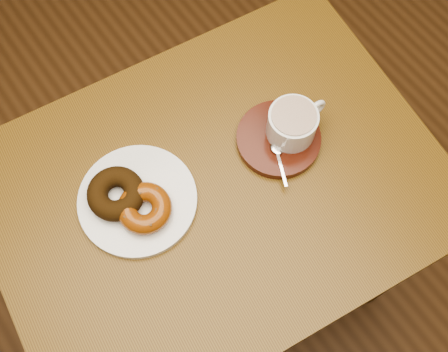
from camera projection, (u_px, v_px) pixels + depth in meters
ground at (118, 279)px, 1.82m from camera, size 6.00×6.00×0.00m
cafe_table at (216, 208)px, 1.19m from camera, size 0.93×0.75×0.81m
donut_plate at (138, 200)px, 1.06m from camera, size 0.23×0.23×0.01m
donut_cinnamon at (116, 194)px, 1.03m from camera, size 0.12×0.12×0.04m
donut_caramel at (145, 208)px, 1.02m from camera, size 0.13×0.13×0.04m
saucer at (278, 139)px, 1.10m from camera, size 0.17×0.17×0.02m
coffee_cup at (293, 123)px, 1.07m from camera, size 0.13×0.10×0.07m
teaspoon at (277, 153)px, 1.08m from camera, size 0.05×0.09×0.01m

